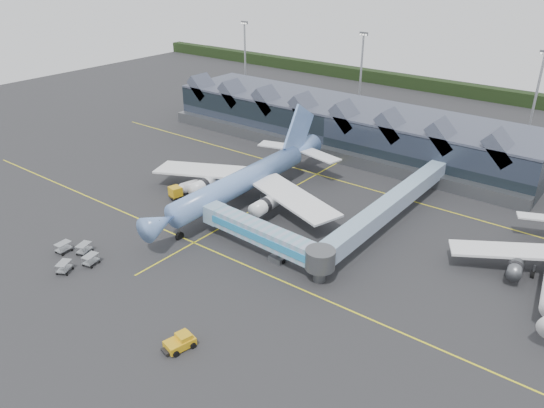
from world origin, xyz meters
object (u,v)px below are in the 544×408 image
Objects in this scene: fuel_truck at (191,187)px; pushback_tug at (180,342)px; main_airliner at (246,179)px; jet_bridge at (272,239)px.

pushback_tug is at bearing -31.95° from fuel_truck.
main_airliner is 5.40× the size of fuel_truck.
fuel_truck is (-26.28, 8.67, -1.78)m from jet_bridge.
fuel_truck is at bearing -158.16° from main_airliner.
main_airliner reaches higher than pushback_tug.
jet_bridge reaches higher than pushback_tug.
main_airliner is at bearing 37.60° from fuel_truck.
jet_bridge is 2.84× the size of fuel_truck.
pushback_tug is (19.64, -35.49, -3.70)m from main_airliner.
fuel_truck is (-10.15, -4.37, -2.83)m from main_airliner.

